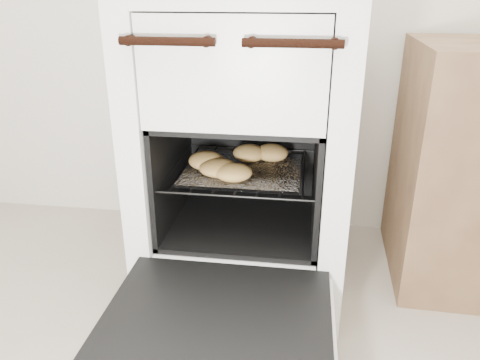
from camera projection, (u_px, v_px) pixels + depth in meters
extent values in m
cube|color=silver|center=(247.00, 143.00, 1.59)|extent=(0.65, 0.70, 1.00)
cylinder|color=black|center=(167.00, 41.00, 1.13)|extent=(0.24, 0.02, 0.02)
cylinder|color=black|center=(293.00, 43.00, 1.09)|extent=(0.24, 0.02, 0.02)
cube|color=black|center=(218.00, 315.00, 1.18)|extent=(0.56, 0.43, 0.03)
cube|color=silver|center=(218.00, 321.00, 1.19)|extent=(0.59, 0.46, 0.02)
cylinder|color=black|center=(175.00, 166.00, 1.56)|extent=(0.01, 0.46, 0.01)
cylinder|color=black|center=(316.00, 173.00, 1.50)|extent=(0.01, 0.46, 0.01)
cylinder|color=black|center=(234.00, 196.00, 1.34)|extent=(0.47, 0.01, 0.01)
cylinder|color=black|center=(252.00, 148.00, 1.73)|extent=(0.47, 0.01, 0.01)
cylinder|color=black|center=(186.00, 166.00, 1.56)|extent=(0.01, 0.43, 0.01)
cylinder|color=black|center=(205.00, 167.00, 1.55)|extent=(0.01, 0.43, 0.01)
cylinder|color=black|center=(224.00, 168.00, 1.54)|extent=(0.01, 0.43, 0.01)
cylinder|color=black|center=(244.00, 169.00, 1.53)|extent=(0.01, 0.43, 0.01)
cylinder|color=black|center=(264.00, 170.00, 1.53)|extent=(0.01, 0.43, 0.01)
cylinder|color=black|center=(283.00, 171.00, 1.52)|extent=(0.01, 0.43, 0.01)
cylinder|color=black|center=(304.00, 172.00, 1.51)|extent=(0.01, 0.43, 0.01)
cube|color=white|center=(243.00, 170.00, 1.51)|extent=(0.37, 0.33, 0.01)
ellipsoid|color=tan|center=(218.00, 168.00, 1.45)|extent=(0.17, 0.17, 0.05)
ellipsoid|color=tan|center=(211.00, 161.00, 1.50)|extent=(0.10, 0.10, 0.05)
ellipsoid|color=tan|center=(234.00, 172.00, 1.41)|extent=(0.14, 0.14, 0.05)
ellipsoid|color=tan|center=(249.00, 153.00, 1.57)|extent=(0.14, 0.14, 0.05)
ellipsoid|color=tan|center=(272.00, 152.00, 1.57)|extent=(0.16, 0.16, 0.05)
ellipsoid|color=tan|center=(206.00, 160.00, 1.50)|extent=(0.16, 0.16, 0.05)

